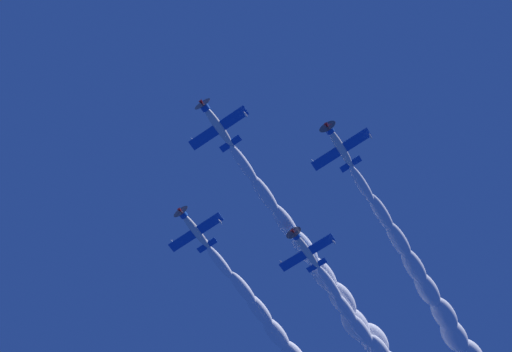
{
  "coord_description": "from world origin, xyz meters",
  "views": [
    {
      "loc": [
        18.61,
        -31.23,
        1.91
      ],
      "look_at": [
        2.57,
        2.05,
        72.75
      ],
      "focal_mm": 42.29,
      "sensor_mm": 36.0,
      "label": 1
    }
  ],
  "objects_px": {
    "airplane_left_wingman": "(340,146)",
    "airplane_right_wingman": "(194,229)",
    "airplane_slot_tail": "(306,250)",
    "airplane_lead": "(217,125)"
  },
  "relations": [
    {
      "from": "airplane_left_wingman",
      "to": "airplane_slot_tail",
      "type": "bearing_deg",
      "value": 130.42
    },
    {
      "from": "airplane_left_wingman",
      "to": "airplane_right_wingman",
      "type": "height_order",
      "value": "airplane_right_wingman"
    },
    {
      "from": "airplane_lead",
      "to": "airplane_slot_tail",
      "type": "distance_m",
      "value": 21.59
    },
    {
      "from": "airplane_right_wingman",
      "to": "airplane_slot_tail",
      "type": "bearing_deg",
      "value": 34.33
    },
    {
      "from": "airplane_left_wingman",
      "to": "airplane_slot_tail",
      "type": "distance_m",
      "value": 15.64
    },
    {
      "from": "airplane_right_wingman",
      "to": "airplane_slot_tail",
      "type": "xyz_separation_m",
      "value": [
        12.94,
        8.83,
        -1.6
      ]
    },
    {
      "from": "airplane_slot_tail",
      "to": "airplane_right_wingman",
      "type": "bearing_deg",
      "value": -145.67
    },
    {
      "from": "airplane_left_wingman",
      "to": "airplane_slot_tail",
      "type": "relative_size",
      "value": 1.0
    },
    {
      "from": "airplane_right_wingman",
      "to": "airplane_lead",
      "type": "bearing_deg",
      "value": -51.25
    },
    {
      "from": "airplane_lead",
      "to": "airplane_slot_tail",
      "type": "xyz_separation_m",
      "value": [
        2.94,
        21.29,
        -2.03
      ]
    }
  ]
}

